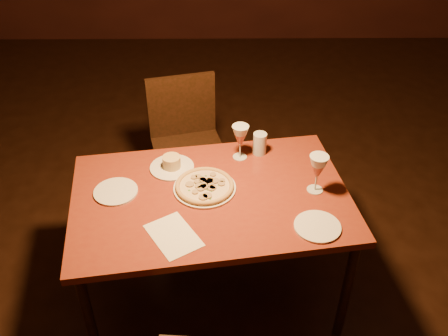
{
  "coord_description": "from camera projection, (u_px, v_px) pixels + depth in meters",
  "views": [
    {
      "loc": [
        -0.2,
        -1.76,
        2.17
      ],
      "look_at": [
        -0.19,
        0.06,
        0.8
      ],
      "focal_mm": 40.0,
      "sensor_mm": 36.0,
      "label": 1
    }
  ],
  "objects": [
    {
      "name": "chair_far",
      "position": [
        187.0,
        141.0,
        3.03
      ],
      "size": [
        0.5,
        0.5,
        0.86
      ],
      "rotation": [
        0.0,
        0.0,
        0.25
      ],
      "color": "black",
      "rests_on": "floor"
    },
    {
      "name": "floor",
      "position": [
        258.0,
        291.0,
        2.72
      ],
      "size": [
        7.0,
        7.0,
        0.0
      ],
      "primitive_type": "plane",
      "color": "black",
      "rests_on": "ground"
    },
    {
      "name": "menu_card",
      "position": [
        173.0,
        235.0,
        2.1
      ],
      "size": [
        0.27,
        0.3,
        0.0
      ],
      "primitive_type": "cube",
      "rotation": [
        0.0,
        0.0,
        0.56
      ],
      "color": "silver",
      "rests_on": "dining_table"
    },
    {
      "name": "ramekin_saucer",
      "position": [
        172.0,
        165.0,
        2.46
      ],
      "size": [
        0.22,
        0.22,
        0.07
      ],
      "color": "silver",
      "rests_on": "dining_table"
    },
    {
      "name": "side_plate_left",
      "position": [
        116.0,
        192.0,
        2.32
      ],
      "size": [
        0.2,
        0.2,
        0.01
      ],
      "primitive_type": "cylinder",
      "color": "silver",
      "rests_on": "dining_table"
    },
    {
      "name": "wine_glass_right",
      "position": [
        317.0,
        174.0,
        2.28
      ],
      "size": [
        0.09,
        0.09,
        0.19
      ],
      "primitive_type": null,
      "color": "#A85146",
      "rests_on": "dining_table"
    },
    {
      "name": "pizza_plate",
      "position": [
        205.0,
        186.0,
        2.33
      ],
      "size": [
        0.29,
        0.29,
        0.03
      ],
      "color": "silver",
      "rests_on": "dining_table"
    },
    {
      "name": "wine_glass_far",
      "position": [
        240.0,
        142.0,
        2.49
      ],
      "size": [
        0.08,
        0.08,
        0.19
      ],
      "primitive_type": null,
      "color": "#A85146",
      "rests_on": "dining_table"
    },
    {
      "name": "dining_table",
      "position": [
        211.0,
        205.0,
        2.35
      ],
      "size": [
        1.39,
        1.0,
        0.68
      ],
      "rotation": [
        0.0,
        0.0,
        0.15
      ],
      "color": "maroon",
      "rests_on": "floor"
    },
    {
      "name": "side_plate_near",
      "position": [
        317.0,
        227.0,
        2.13
      ],
      "size": [
        0.2,
        0.2,
        0.01
      ],
      "primitive_type": "cylinder",
      "color": "silver",
      "rests_on": "dining_table"
    },
    {
      "name": "water_tumbler",
      "position": [
        260.0,
        144.0,
        2.54
      ],
      "size": [
        0.07,
        0.07,
        0.12
      ],
      "primitive_type": "cylinder",
      "color": "#AEB8BE",
      "rests_on": "dining_table"
    }
  ]
}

